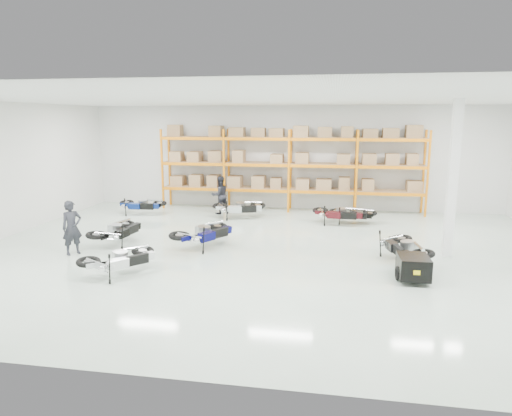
% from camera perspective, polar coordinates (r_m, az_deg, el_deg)
% --- Properties ---
extents(room, '(18.00, 18.00, 18.00)m').
position_cam_1_polar(room, '(13.32, 1.58, 3.79)').
color(room, silver).
rests_on(room, ground).
extents(pallet_rack, '(11.28, 0.98, 3.62)m').
position_cam_1_polar(pallet_rack, '(19.69, 4.26, 6.17)').
color(pallet_rack, orange).
rests_on(pallet_rack, ground).
extents(structural_column, '(0.25, 0.25, 4.50)m').
position_cam_1_polar(structural_column, '(14.09, 23.36, 3.29)').
color(structural_column, white).
rests_on(structural_column, ground).
extents(moto_blue_centre, '(1.81, 2.15, 1.25)m').
position_cam_1_polar(moto_blue_centre, '(14.22, -6.47, -2.62)').
color(moto_blue_centre, '#070747').
rests_on(moto_blue_centre, ground).
extents(moto_silver_left, '(1.80, 1.92, 1.14)m').
position_cam_1_polar(moto_silver_left, '(12.19, -16.64, -5.60)').
color(moto_silver_left, silver).
rests_on(moto_silver_left, ground).
extents(moto_black_far_left, '(1.19, 1.97, 1.20)m').
position_cam_1_polar(moto_black_far_left, '(15.14, -16.92, -2.27)').
color(moto_black_far_left, black).
rests_on(moto_black_far_left, ground).
extents(moto_touring_right, '(1.29, 1.97, 1.18)m').
position_cam_1_polar(moto_touring_right, '(13.37, 18.02, -4.14)').
color(moto_touring_right, black).
rests_on(moto_touring_right, ground).
extents(trailer, '(0.81, 1.53, 0.64)m').
position_cam_1_polar(trailer, '(11.91, 19.05, -6.98)').
color(trailer, black).
rests_on(trailer, ground).
extents(moto_back_a, '(1.77, 0.92, 1.13)m').
position_cam_1_polar(moto_back_a, '(19.60, -14.18, 0.75)').
color(moto_back_a, navy).
rests_on(moto_back_a, ground).
extents(moto_back_b, '(2.02, 1.35, 1.19)m').
position_cam_1_polar(moto_back_b, '(18.31, -2.10, 0.46)').
color(moto_back_b, '#AEB3B8').
rests_on(moto_back_b, ground).
extents(moto_back_c, '(1.65, 0.97, 1.01)m').
position_cam_1_polar(moto_back_c, '(17.79, 11.96, -0.37)').
color(moto_back_c, black).
rests_on(moto_back_c, ground).
extents(moto_back_d, '(1.88, 1.06, 1.16)m').
position_cam_1_polar(moto_back_d, '(17.50, 10.40, -0.26)').
color(moto_back_d, '#420D13').
rests_on(moto_back_d, ground).
extents(person_left, '(0.66, 0.70, 1.60)m').
position_cam_1_polar(person_left, '(14.43, -22.02, -2.30)').
color(person_left, '#21222A').
rests_on(person_left, ground).
extents(person_back, '(0.98, 0.94, 1.59)m').
position_cam_1_polar(person_back, '(19.17, -4.52, 1.62)').
color(person_back, black).
rests_on(person_back, ground).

